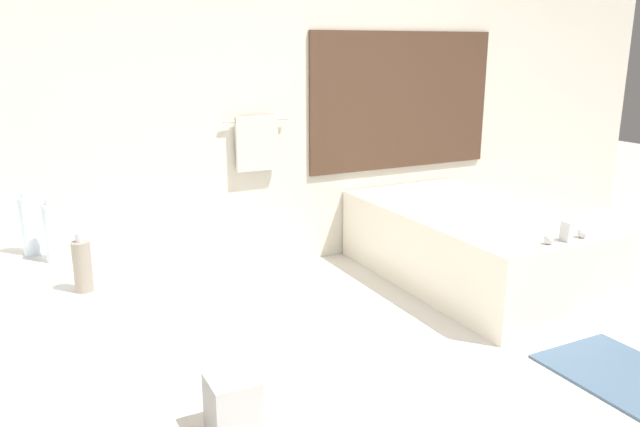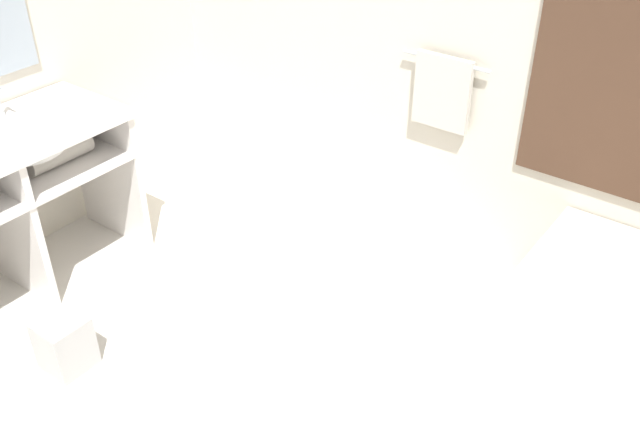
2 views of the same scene
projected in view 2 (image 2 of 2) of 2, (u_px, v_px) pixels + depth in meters
The scene contains 4 objects.
wall_back_with_blinds at pixel (519, 34), 3.43m from camera, with size 7.40×0.13×2.70m.
vanity_counter at pixel (3, 182), 3.60m from camera, with size 0.62×1.36×0.91m.
bathtub at pixel (604, 401), 2.86m from camera, with size 1.10×1.88×0.66m.
waste_bin at pixel (65, 344), 3.37m from camera, with size 0.21×0.21×0.27m.
Camera 2 is at (1.27, -1.02, 2.49)m, focal length 40.00 mm.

